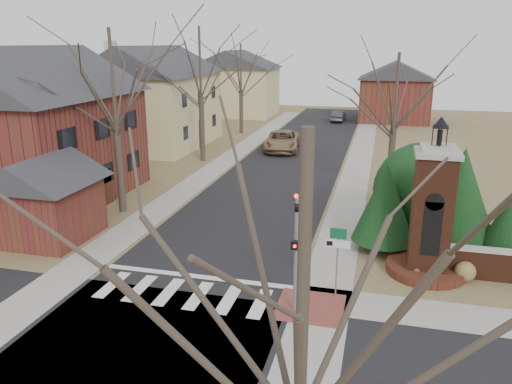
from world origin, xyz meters
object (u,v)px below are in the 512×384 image
(sign_post, at_px, (337,249))
(pickup_truck, at_px, (282,141))
(brick_gate_monument, at_px, (430,224))
(distant_car, at_px, (338,116))
(traffic_signal_pole, at_px, (296,244))

(sign_post, bearing_deg, pickup_truck, 105.77)
(sign_post, distance_m, brick_gate_monument, 4.55)
(sign_post, height_order, distant_car, sign_post)
(traffic_signal_pole, xyz_separation_m, distant_car, (-2.70, 44.91, -1.94))
(brick_gate_monument, xyz_separation_m, pickup_truck, (-10.60, 22.47, -1.32))
(traffic_signal_pole, distance_m, distant_car, 45.03)
(sign_post, relative_size, pickup_truck, 0.45)
(traffic_signal_pole, height_order, brick_gate_monument, brick_gate_monument)
(distant_car, bearing_deg, sign_post, 97.70)
(traffic_signal_pole, relative_size, brick_gate_monument, 0.69)
(pickup_truck, height_order, distant_car, pickup_truck)
(pickup_truck, bearing_deg, brick_gate_monument, -71.38)
(traffic_signal_pole, distance_m, sign_post, 2.02)
(traffic_signal_pole, relative_size, pickup_truck, 0.74)
(traffic_signal_pole, height_order, sign_post, traffic_signal_pole)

